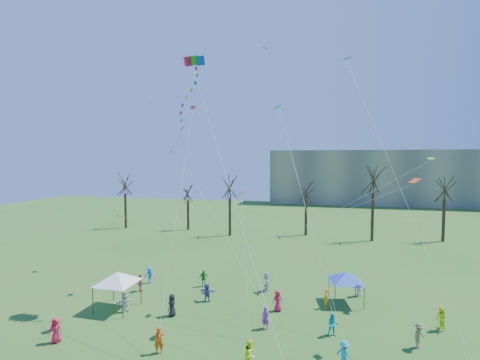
% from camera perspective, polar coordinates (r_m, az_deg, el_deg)
% --- Properties ---
extents(distant_building, '(60.00, 14.00, 15.00)m').
position_cam_1_polar(distant_building, '(102.08, 22.59, 0.46)').
color(distant_building, gray).
rests_on(distant_building, ground).
extents(bare_tree_row, '(69.63, 8.66, 11.63)m').
position_cam_1_polar(bare_tree_row, '(54.43, 14.03, -2.04)').
color(bare_tree_row, black).
rests_on(bare_tree_row, ground).
extents(big_box_kite, '(5.62, 6.89, 23.74)m').
position_cam_1_polar(big_box_kite, '(28.65, -8.90, 11.52)').
color(big_box_kite, red).
rests_on(big_box_kite, ground).
extents(canopy_tent_white, '(4.19, 4.19, 3.14)m').
position_cam_1_polar(canopy_tent_white, '(30.67, -20.20, -15.35)').
color(canopy_tent_white, '#3F3F44').
rests_on(canopy_tent_white, ground).
extents(canopy_tent_blue, '(3.61, 3.61, 2.74)m').
position_cam_1_polar(canopy_tent_blue, '(31.47, 17.65, -15.46)').
color(canopy_tent_blue, '#3F3F44').
rests_on(canopy_tent_blue, ground).
extents(festival_crowd, '(27.15, 13.86, 1.85)m').
position_cam_1_polar(festival_crowd, '(28.16, 3.45, -20.86)').
color(festival_crowd, red).
rests_on(festival_crowd, ground).
extents(small_kites_aloft, '(29.49, 16.57, 31.86)m').
position_cam_1_polar(small_kites_aloft, '(29.61, 5.69, 6.87)').
color(small_kites_aloft, '#DF4B0B').
rests_on(small_kites_aloft, ground).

